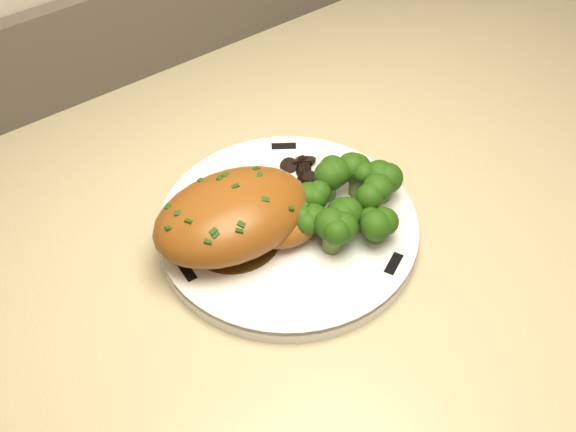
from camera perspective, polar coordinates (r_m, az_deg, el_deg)
plate at (r=0.69m, az=-0.00°, el=-1.03°), size 0.25×0.25×0.02m
rim_accent_0 at (r=0.75m, az=-0.33°, el=5.52°), size 0.03×0.02×0.00m
rim_accent_1 at (r=0.65m, az=-8.03°, el=-4.29°), size 0.01×0.03×0.00m
rim_accent_2 at (r=0.65m, az=8.35°, el=-3.76°), size 0.03×0.02×0.00m
gravy_pool at (r=0.67m, az=-4.32°, el=-1.63°), size 0.09×0.09×0.00m
chicken_breast at (r=0.65m, az=-3.95°, el=-0.04°), size 0.16×0.11×0.06m
mushroom_pile at (r=0.72m, az=0.78°, el=3.08°), size 0.07×0.05×0.02m
broccoli_florets at (r=0.67m, az=4.59°, el=1.17°), size 0.11×0.10×0.04m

